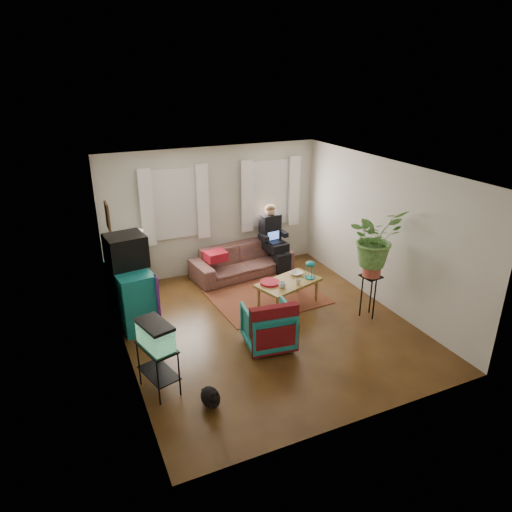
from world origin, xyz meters
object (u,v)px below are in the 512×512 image
dresser (131,295)px  sofa (242,256)px  armchair (268,325)px  plant_stand (369,296)px  coffee_table (288,293)px  side_table (139,274)px  aquarium_stand (159,368)px

dresser → sofa: bearing=15.3°
armchair → plant_stand: plant_stand is taller
sofa → coffee_table: (0.24, -1.58, -0.17)m
dresser → armchair: 2.38m
side_table → coffee_table: size_ratio=0.55×
armchair → plant_stand: size_ratio=0.95×
dresser → plant_stand: 4.01m
aquarium_stand → dresser: bearing=74.0°
aquarium_stand → side_table: bearing=67.9°
side_table → dresser: (-0.34, -1.19, 0.18)m
side_table → plant_stand: size_ratio=0.82×
sofa → coffee_table: sofa is taller
plant_stand → armchair: bearing=-176.7°
dresser → armchair: (1.76, -1.59, -0.13)m
coffee_table → plant_stand: plant_stand is taller
armchair → coffee_table: armchair is taller
plant_stand → side_table: bearing=141.9°
sofa → aquarium_stand: sofa is taller
dresser → aquarium_stand: bearing=-97.8°
aquarium_stand → armchair: bearing=-4.0°
side_table → armchair: bearing=-62.8°
aquarium_stand → sofa: bearing=35.1°
sofa → aquarium_stand: bearing=-136.5°
aquarium_stand → armchair: (1.77, 0.37, 0.03)m
sofa → plant_stand: bearing=-69.5°
dresser → armchair: size_ratio=1.51×
sofa → dresser: size_ratio=1.90×
sofa → plant_stand: sofa is taller
aquarium_stand → armchair: size_ratio=0.93×
side_table → plant_stand: 4.31m
side_table → plant_stand: (3.39, -2.66, 0.07)m
sofa → side_table: bearing=168.1°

